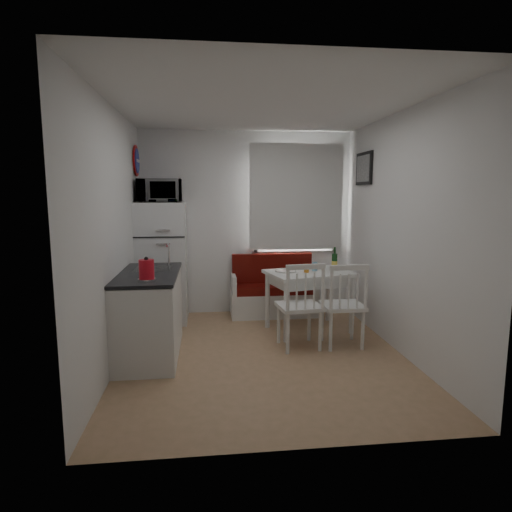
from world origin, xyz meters
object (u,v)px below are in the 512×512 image
Objects in this scene: kitchen_counter at (150,313)px; kettle at (147,270)px; bench at (273,295)px; fridge at (162,263)px; chair_left at (301,297)px; chair_right at (346,296)px; dining_table at (309,278)px; wine_bottle at (335,258)px; microwave at (160,191)px.

kitchen_counter is 0.73m from kettle.
fridge is at bearing -175.97° from bench.
chair_left is at bearing -86.50° from bench.
kitchen_counter is 2.15m from chair_right.
bench is at bearing 50.55° from kettle.
kitchen_counter reaches higher than dining_table.
fridge is (-1.87, 0.64, 0.13)m from dining_table.
kitchen_counter is 2.39m from wine_bottle.
kettle is 0.78× the size of wine_bottle.
chair_right is 2.17m from kettle.
microwave reaches higher than wine_bottle.
bench is at bearing 112.07° from chair_right.
kitchen_counter is 1.15× the size of dining_table.
wine_bottle is (0.10, 0.77, 0.31)m from chair_right.
microwave is 2.41× the size of kettle.
bench is 2.14m from microwave.
chair_left is (1.64, -0.07, 0.15)m from kitchen_counter.
chair_right is at bearing -30.75° from microwave.
fridge is at bearing 147.87° from chair_right.
chair_left is at bearing -124.10° from dining_table.
bench is 1.46m from chair_left.
kitchen_counter is 1.65m from chair_left.
wine_bottle is (2.24, 0.70, 0.45)m from kitchen_counter.
fridge is at bearing 147.39° from dining_table.
kitchen_counter is 1.09× the size of bench.
dining_table is at bearing -17.56° from microwave.
chair_left is 1.02m from wine_bottle.
microwave is at bearing 91.03° from kettle.
dining_table is 2.24m from microwave.
chair_left is 0.50m from chair_right.
kettle is at bearing -151.75° from wine_bottle.
kitchen_counter is at bearing -175.98° from dining_table.
wine_bottle is (2.22, -0.49, -0.86)m from microwave.
chair_left is at bearing 179.82° from chair_right.
chair_right is at bearing 11.03° from kettle.
microwave is at bearing -90.00° from fridge.
kitchen_counter is 1.77m from microwave.
bench reaches higher than dining_table.
bench is (1.55, 1.35, -0.17)m from kitchen_counter.
chair_right is 0.84m from wine_bottle.
wine_bottle is at bearing 17.42° from kitchen_counter.
microwave is 2.43m from wine_bottle.
microwave reaches higher than chair_right.
dining_table is 3.95× the size of wine_bottle.
kettle is (-1.84, -1.08, 0.34)m from dining_table.
kitchen_counter reaches higher than kettle.
wine_bottle reaches higher than chair_right.
wine_bottle is at bearing -12.49° from microwave.
kettle reaches higher than chair_left.
microwave reaches higher than fridge.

